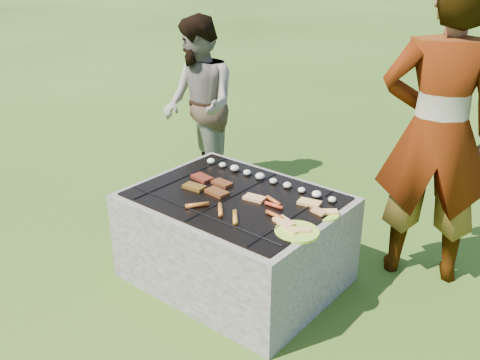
# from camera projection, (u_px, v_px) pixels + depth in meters

# --- Properties ---
(lawn) EXTENTS (60.00, 60.00, 0.00)m
(lawn) POSITION_uv_depth(u_px,v_px,m) (235.00, 277.00, 3.62)
(lawn) COLOR #264912
(lawn) RESTS_ON ground
(fire_pit) EXTENTS (1.30, 1.00, 0.62)m
(fire_pit) POSITION_uv_depth(u_px,v_px,m) (235.00, 241.00, 3.50)
(fire_pit) COLOR gray
(fire_pit) RESTS_ON ground
(mushrooms) EXTENTS (1.05, 0.06, 0.04)m
(mushrooms) POSITION_uv_depth(u_px,v_px,m) (264.00, 178.00, 3.57)
(mushrooms) COLOR white
(mushrooms) RESTS_ON fire_pit
(pork_slabs) EXTENTS (0.39, 0.25, 0.02)m
(pork_slabs) POSITION_uv_depth(u_px,v_px,m) (208.00, 185.00, 3.49)
(pork_slabs) COLOR maroon
(pork_slabs) RESTS_ON fire_pit
(sausages) EXTENTS (0.56, 0.44, 0.03)m
(sausages) POSITION_uv_depth(u_px,v_px,m) (240.00, 209.00, 3.16)
(sausages) COLOR #BC5C1F
(sausages) RESTS_ON fire_pit
(bread_on_grate) EXTENTS (0.46, 0.41, 0.02)m
(bread_on_grate) POSITION_uv_depth(u_px,v_px,m) (283.00, 207.00, 3.20)
(bread_on_grate) COLOR #EFC87A
(bread_on_grate) RESTS_ON fire_pit
(plate_far) EXTENTS (0.20, 0.20, 0.03)m
(plate_far) POSITION_uv_depth(u_px,v_px,m) (324.00, 213.00, 3.15)
(plate_far) COLOR #DFFF3C
(plate_far) RESTS_ON fire_pit
(plate_near) EXTENTS (0.31, 0.31, 0.03)m
(plate_near) POSITION_uv_depth(u_px,v_px,m) (297.00, 232.00, 2.95)
(plate_near) COLOR #FEFF3C
(plate_near) RESTS_ON fire_pit
(cook) EXTENTS (0.85, 0.73, 1.98)m
(cook) POSITION_uv_depth(u_px,v_px,m) (437.00, 134.00, 3.29)
(cook) COLOR gray
(cook) RESTS_ON ground
(bystander) EXTENTS (0.94, 0.87, 1.54)m
(bystander) POSITION_uv_depth(u_px,v_px,m) (199.00, 106.00, 4.67)
(bystander) COLOR #A29087
(bystander) RESTS_ON ground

